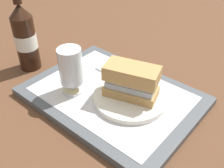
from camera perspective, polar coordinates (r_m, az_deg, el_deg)
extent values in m
plane|color=brown|center=(0.71, 0.00, -3.25)|extent=(3.00, 3.00, 0.00)
cube|color=#4C5156|center=(0.70, 0.00, -2.62)|extent=(0.44, 0.32, 0.02)
cube|color=silver|center=(0.70, 0.00, -1.95)|extent=(0.38, 0.27, 0.00)
cylinder|color=silver|center=(0.67, 4.03, -2.81)|extent=(0.19, 0.19, 0.01)
cube|color=tan|center=(0.66, 4.09, -1.54)|extent=(0.14, 0.10, 0.02)
cube|color=#9EA3A8|center=(0.65, 4.17, -0.14)|extent=(0.13, 0.09, 0.02)
cube|color=silver|center=(0.64, 4.22, 0.72)|extent=(0.12, 0.08, 0.01)
sphere|color=#47932D|center=(0.65, 0.04, 2.45)|extent=(0.04, 0.04, 0.04)
cube|color=tan|center=(0.63, 4.30, 2.34)|extent=(0.14, 0.10, 0.04)
cylinder|color=silver|center=(0.71, -8.39, -1.21)|extent=(0.06, 0.06, 0.01)
cylinder|color=silver|center=(0.70, -8.50, -0.24)|extent=(0.01, 0.01, 0.02)
cylinder|color=silver|center=(0.67, -8.95, 3.86)|extent=(0.06, 0.06, 0.09)
cylinder|color=gold|center=(0.68, -8.74, 1.96)|extent=(0.06, 0.06, 0.04)
cylinder|color=white|center=(0.67, -8.94, 3.78)|extent=(0.05, 0.05, 0.01)
cube|color=white|center=(0.78, 0.51, 3.35)|extent=(0.09, 0.07, 0.01)
cylinder|color=black|center=(0.84, -17.99, 8.34)|extent=(0.06, 0.06, 0.17)
cylinder|color=silver|center=(0.83, -18.09, 8.84)|extent=(0.07, 0.07, 0.05)
cone|color=black|center=(0.80, -19.37, 14.76)|extent=(0.06, 0.06, 0.04)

